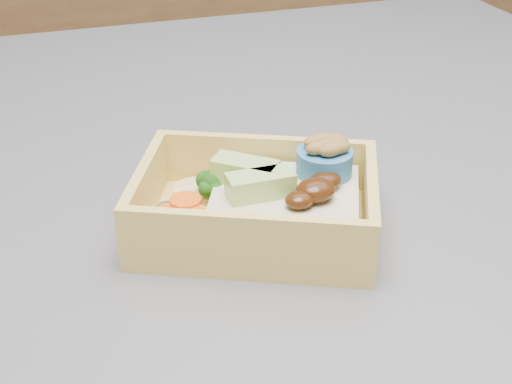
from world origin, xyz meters
name	(u,v)px	position (x,y,z in m)	size (l,w,h in m)	color
bento_box	(264,204)	(0.14, -0.18, 0.94)	(0.19, 0.17, 0.06)	#E0BE5C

